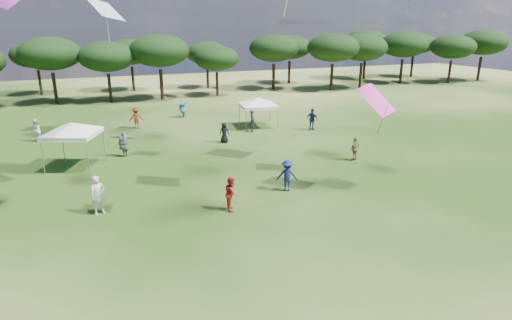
{
  "coord_description": "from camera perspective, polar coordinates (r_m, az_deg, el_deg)",
  "views": [
    {
      "loc": [
        -4.8,
        -7.37,
        8.8
      ],
      "look_at": [
        0.41,
        6.0,
        4.17
      ],
      "focal_mm": 30.0,
      "sensor_mm": 36.0,
      "label": 1
    }
  ],
  "objects": [
    {
      "name": "tent_left",
      "position": [
        28.73,
        -23.43,
        4.35
      ],
      "size": [
        5.43,
        5.43,
        3.23
      ],
      "rotation": [
        0.0,
        0.0,
        -0.39
      ],
      "color": "gray",
      "rests_on": "ground"
    },
    {
      "name": "tent_right",
      "position": [
        37.44,
        0.3,
        8.16
      ],
      "size": [
        6.0,
        6.0,
        2.91
      ],
      "rotation": [
        0.0,
        0.0,
        -0.14
      ],
      "color": "gray",
      "rests_on": "ground"
    },
    {
      "name": "tree_line",
      "position": [
        55.35,
        -14.21,
        13.85
      ],
      "size": [
        108.78,
        17.63,
        7.77
      ],
      "color": "black",
      "rests_on": "ground"
    },
    {
      "name": "festival_crowd",
      "position": [
        31.02,
        -12.92,
        2.62
      ],
      "size": [
        30.05,
        23.62,
        1.92
      ],
      "color": "#255470",
      "rests_on": "ground"
    }
  ]
}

